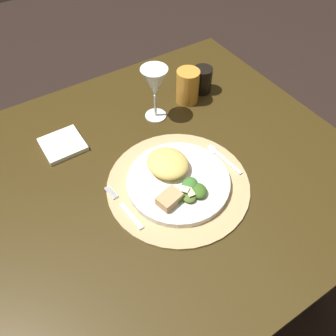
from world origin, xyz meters
name	(u,v)px	position (x,y,z in m)	size (l,w,h in m)	color
ground_plane	(157,277)	(0.00, 0.00, 0.00)	(6.00, 6.00, 0.00)	black
dining_table	(152,203)	(0.00, 0.00, 0.56)	(1.13, 0.96, 0.71)	#372910
placemat	(178,184)	(0.04, -0.08, 0.71)	(0.37, 0.37, 0.01)	tan
dinner_plate	(178,182)	(0.04, -0.08, 0.72)	(0.27, 0.27, 0.02)	silver
pasta_serving	(168,163)	(0.04, -0.03, 0.75)	(0.12, 0.10, 0.04)	#E3C05F
salad_greens	(191,190)	(0.04, -0.13, 0.74)	(0.10, 0.09, 0.03)	#2E701A
bread_piece	(169,199)	(-0.02, -0.12, 0.74)	(0.06, 0.04, 0.03)	tan
fork	(125,209)	(-0.11, -0.07, 0.71)	(0.03, 0.16, 0.00)	silver
spoon	(219,155)	(0.19, -0.05, 0.71)	(0.02, 0.13, 0.01)	silver
napkin	(63,144)	(-0.16, 0.22, 0.71)	(0.11, 0.11, 0.01)	white
wine_glass	(155,84)	(0.13, 0.19, 0.83)	(0.08, 0.08, 0.17)	silver
amber_tumbler	(188,86)	(0.26, 0.20, 0.76)	(0.07, 0.07, 0.11)	gold
dark_tumbler	(202,80)	(0.33, 0.22, 0.75)	(0.06, 0.06, 0.09)	black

